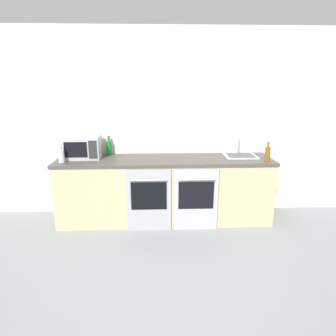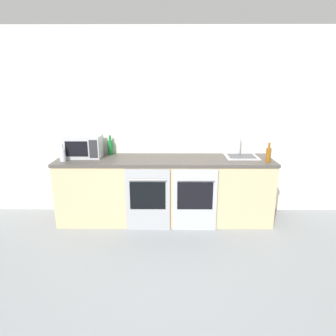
# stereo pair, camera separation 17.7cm
# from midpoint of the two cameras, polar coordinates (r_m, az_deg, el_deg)

# --- Properties ---
(ground_plane) EXTENTS (16.00, 16.00, 0.00)m
(ground_plane) POSITION_cam_midpoint_polar(r_m,az_deg,el_deg) (2.92, -1.46, -23.71)
(ground_plane) COLOR gray
(wall_back) EXTENTS (10.00, 0.06, 2.60)m
(wall_back) POSITION_cam_midpoint_polar(r_m,az_deg,el_deg) (4.30, -1.98, 8.32)
(wall_back) COLOR silver
(wall_back) RESTS_ON ground_plane
(counter_back) EXTENTS (2.90, 0.66, 0.88)m
(counter_back) POSITION_cam_midpoint_polar(r_m,az_deg,el_deg) (4.16, -1.84, -4.10)
(counter_back) COLOR #D1B789
(counter_back) RESTS_ON ground_plane
(oven_left) EXTENTS (0.57, 0.06, 0.83)m
(oven_left) POSITION_cam_midpoint_polar(r_m,az_deg,el_deg) (3.86, -4.97, -6.09)
(oven_left) COLOR #A8AAAF
(oven_left) RESTS_ON ground_plane
(oven_right) EXTENTS (0.57, 0.06, 0.83)m
(oven_right) POSITION_cam_midpoint_polar(r_m,az_deg,el_deg) (3.88, 4.02, -5.97)
(oven_right) COLOR #B7BABF
(oven_right) RESTS_ON ground_plane
(microwave) EXTENTS (0.49, 0.33, 0.30)m
(microwave) POSITION_cam_midpoint_polar(r_m,az_deg,el_deg) (4.23, -17.23, 3.79)
(microwave) COLOR #B7BABF
(microwave) RESTS_ON counter_back
(bottle_clear) EXTENTS (0.08, 0.08, 0.23)m
(bottle_clear) POSITION_cam_midpoint_polar(r_m,az_deg,el_deg) (4.09, -20.82, 2.23)
(bottle_clear) COLOR silver
(bottle_clear) RESTS_ON counter_back
(bottle_amber) EXTENTS (0.07, 0.07, 0.25)m
(bottle_amber) POSITION_cam_midpoint_polar(r_m,az_deg,el_deg) (4.08, 17.25, 2.67)
(bottle_amber) COLOR #8C5114
(bottle_amber) RESTS_ON counter_back
(bottle_green) EXTENTS (0.08, 0.08, 0.27)m
(bottle_green) POSITION_cam_midpoint_polar(r_m,az_deg,el_deg) (4.32, -12.31, 3.84)
(bottle_green) COLOR #19722D
(bottle_green) RESTS_ON counter_back
(sink) EXTENTS (0.44, 0.37, 0.25)m
(sink) POSITION_cam_midpoint_polar(r_m,az_deg,el_deg) (4.26, 12.43, 2.37)
(sink) COLOR #B7BABF
(sink) RESTS_ON counter_back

